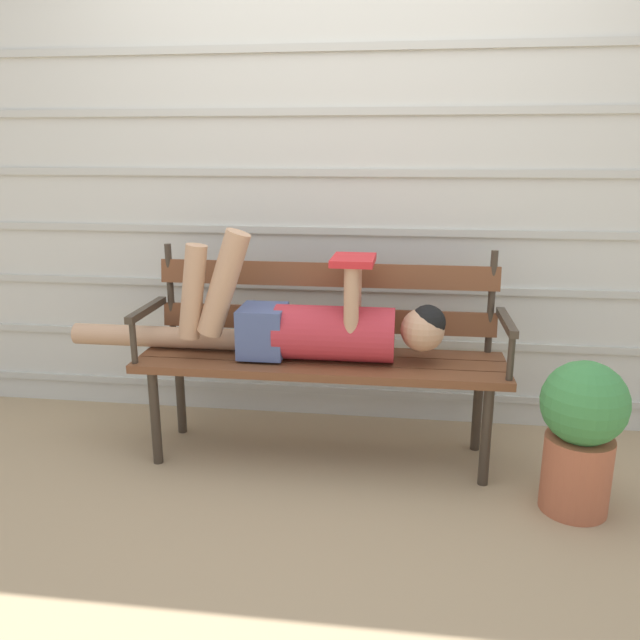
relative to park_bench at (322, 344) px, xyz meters
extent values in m
plane|color=tan|center=(0.00, -0.15, -0.53)|extent=(12.00, 12.00, 0.00)
cube|color=beige|center=(0.00, 0.44, 0.60)|extent=(5.47, 0.06, 2.26)
cube|color=#B7B7AD|center=(0.00, 0.40, -0.39)|extent=(5.47, 0.02, 0.04)
cube|color=#B7B7AD|center=(0.00, 0.40, -0.10)|extent=(5.47, 0.02, 0.04)
cube|color=#B7B7AD|center=(0.00, 0.40, 0.18)|extent=(5.47, 0.02, 0.04)
cube|color=#B7B7AD|center=(0.00, 0.40, 0.46)|extent=(5.47, 0.02, 0.04)
cube|color=#B7B7AD|center=(0.00, 0.40, 0.74)|extent=(5.47, 0.02, 0.04)
cube|color=#B7B7AD|center=(0.00, 0.40, 1.03)|extent=(5.47, 0.02, 0.04)
cube|color=#B7B7AD|center=(0.00, 0.40, 1.31)|extent=(5.47, 0.02, 0.04)
cube|color=brown|center=(0.00, -0.20, -0.07)|extent=(1.64, 0.13, 0.04)
cube|color=brown|center=(0.00, -0.06, -0.07)|extent=(1.64, 0.13, 0.04)
cube|color=brown|center=(0.00, 0.07, -0.07)|extent=(1.64, 0.13, 0.04)
cube|color=brown|center=(0.00, 0.14, 0.08)|extent=(1.58, 0.05, 0.11)
cube|color=brown|center=(0.00, 0.14, 0.29)|extent=(1.58, 0.05, 0.11)
cylinder|color=#382D23|center=(-0.76, 0.14, 0.18)|extent=(0.03, 0.03, 0.47)
cylinder|color=#382D23|center=(0.76, 0.14, 0.18)|extent=(0.03, 0.03, 0.47)
cylinder|color=#382D23|center=(-0.72, -0.23, -0.31)|extent=(0.04, 0.04, 0.44)
cylinder|color=#382D23|center=(0.72, -0.23, -0.31)|extent=(0.04, 0.04, 0.44)
cylinder|color=#382D23|center=(-0.72, 0.10, -0.31)|extent=(0.04, 0.04, 0.44)
cylinder|color=#382D23|center=(0.72, 0.10, -0.31)|extent=(0.04, 0.04, 0.44)
cube|color=#382D23|center=(-0.80, -0.06, 0.15)|extent=(0.04, 0.39, 0.03)
cylinder|color=#382D23|center=(-0.80, -0.23, 0.05)|extent=(0.03, 0.03, 0.20)
cube|color=#382D23|center=(0.80, -0.06, 0.15)|extent=(0.04, 0.39, 0.03)
cylinder|color=#382D23|center=(0.80, -0.23, 0.05)|extent=(0.03, 0.03, 0.20)
cylinder|color=#B72D38|center=(0.06, -0.06, 0.07)|extent=(0.52, 0.24, 0.24)
cube|color=#475684|center=(-0.26, -0.06, 0.07)|extent=(0.20, 0.23, 0.22)
sphere|color=tan|center=(0.45, -0.06, 0.10)|extent=(0.19, 0.19, 0.19)
sphere|color=black|center=(0.47, -0.06, 0.13)|extent=(0.16, 0.16, 0.16)
cylinder|color=tan|center=(-0.41, -0.12, 0.29)|extent=(0.26, 0.11, 0.48)
cylinder|color=tan|center=(-0.55, -0.12, 0.25)|extent=(0.15, 0.09, 0.43)
cylinder|color=tan|center=(-0.76, 0.00, 0.00)|extent=(0.85, 0.10, 0.10)
cylinder|color=tan|center=(0.14, -0.14, 0.23)|extent=(0.06, 0.06, 0.31)
cylinder|color=tan|center=(0.14, 0.02, 0.23)|extent=(0.06, 0.06, 0.31)
cube|color=red|center=(0.14, -0.06, 0.40)|extent=(0.18, 0.25, 0.03)
cylinder|color=#AD5B3D|center=(1.05, -0.38, -0.37)|extent=(0.26, 0.26, 0.31)
sphere|color=#3D8442|center=(1.05, -0.38, -0.08)|extent=(0.33, 0.33, 0.33)
camera|label=1|loc=(0.35, -2.71, 0.86)|focal=35.36mm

